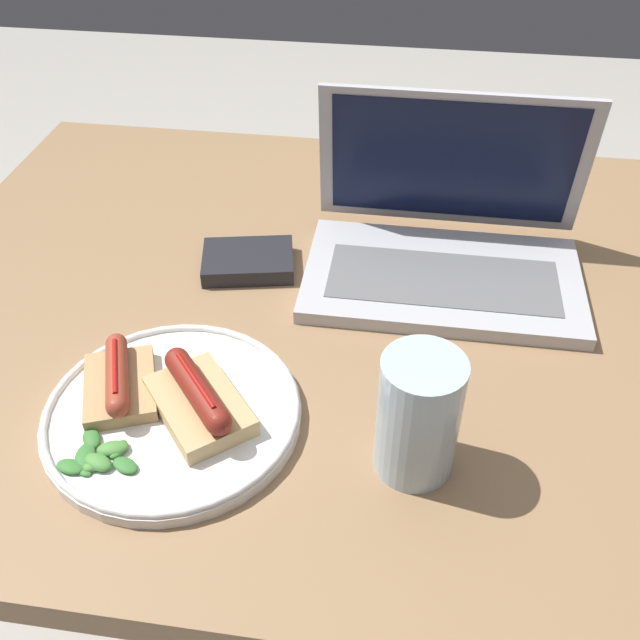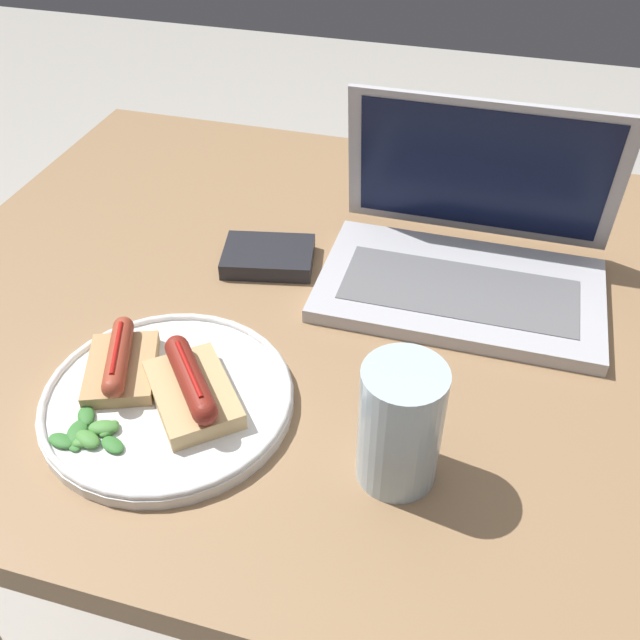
% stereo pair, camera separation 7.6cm
% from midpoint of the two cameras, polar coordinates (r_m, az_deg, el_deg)
% --- Properties ---
extents(ground_plane, '(6.00, 6.00, 0.00)m').
position_cam_midpoint_polar(ground_plane, '(1.45, 6.48, -22.24)').
color(ground_plane, '#B7B2A8').
extents(desk, '(1.26, 0.87, 0.73)m').
position_cam_midpoint_polar(desk, '(0.93, 9.36, -3.51)').
color(desk, '#93704C').
rests_on(desk, ground_plane).
extents(laptop, '(0.34, 0.23, 0.21)m').
position_cam_midpoint_polar(laptop, '(0.91, 13.95, 5.01)').
color(laptop, '#B7B7BC').
rests_on(laptop, desk).
extents(plate, '(0.26, 0.26, 0.02)m').
position_cam_midpoint_polar(plate, '(0.75, -9.28, -6.34)').
color(plate, white).
rests_on(plate, desk).
extents(sausage_toast_left, '(0.13, 0.14, 0.05)m').
position_cam_midpoint_polar(sausage_toast_left, '(0.73, -7.29, -5.57)').
color(sausage_toast_left, tan).
rests_on(sausage_toast_left, plate).
extents(sausage_toast_middle, '(0.10, 0.12, 0.04)m').
position_cam_midpoint_polar(sausage_toast_middle, '(0.77, -13.01, -3.53)').
color(sausage_toast_middle, tan).
rests_on(sausage_toast_middle, plate).
extents(salad_pile, '(0.08, 0.06, 0.01)m').
position_cam_midpoint_polar(salad_pile, '(0.72, -15.11, -8.88)').
color(salad_pile, '#4C8E3D').
rests_on(salad_pile, plate).
extents(drinking_glass, '(0.08, 0.08, 0.13)m').
position_cam_midpoint_polar(drinking_glass, '(0.65, 9.79, -8.46)').
color(drinking_glass, silver).
rests_on(drinking_glass, desk).
extents(external_drive, '(0.13, 0.11, 0.02)m').
position_cam_midpoint_polar(external_drive, '(0.93, -1.84, 5.01)').
color(external_drive, '#232328').
rests_on(external_drive, desk).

